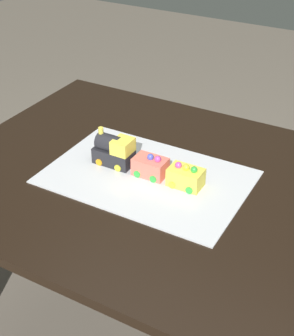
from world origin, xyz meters
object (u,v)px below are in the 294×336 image
object	(u,v)px
dining_table	(169,210)
cake_car_flatbed_lemon	(186,176)
cake_locomotive	(115,150)
cake_car_gondola_coral	(151,166)

from	to	relation	value
dining_table	cake_car_flatbed_lemon	xyz separation A→B (m)	(0.05, 0.00, 0.14)
dining_table	cake_car_flatbed_lemon	size ratio (longest dim) A/B	14.00
dining_table	cake_locomotive	bearing A→B (deg)	178.63
dining_table	cake_car_flatbed_lemon	distance (m)	0.15
cake_locomotive	cake_car_flatbed_lemon	xyz separation A→B (m)	(0.25, 0.00, -0.02)
dining_table	cake_car_flatbed_lemon	bearing A→B (deg)	5.04
cake_car_gondola_coral	cake_car_flatbed_lemon	world-z (taller)	same
cake_locomotive	cake_car_flatbed_lemon	size ratio (longest dim) A/B	1.40
cake_car_flatbed_lemon	cake_car_gondola_coral	bearing A→B (deg)	-180.00
cake_locomotive	cake_car_gondola_coral	bearing A→B (deg)	0.00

